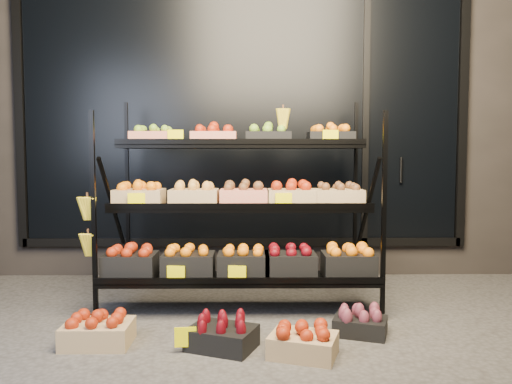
{
  "coord_description": "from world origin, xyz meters",
  "views": [
    {
      "loc": [
        0.08,
        -3.32,
        1.18
      ],
      "look_at": [
        0.12,
        0.55,
        0.9
      ],
      "focal_mm": 35.0,
      "sensor_mm": 36.0,
      "label": 1
    }
  ],
  "objects_px": {
    "floor_crate_left": "(98,330)",
    "floor_crate_midleft": "(222,334)",
    "display_rack": "(239,206)",
    "floor_crate_midright": "(303,341)"
  },
  "relations": [
    {
      "from": "floor_crate_left",
      "to": "floor_crate_midleft",
      "type": "distance_m",
      "value": 0.78
    },
    {
      "from": "floor_crate_midleft",
      "to": "display_rack",
      "type": "bearing_deg",
      "value": 106.4
    },
    {
      "from": "floor_crate_left",
      "to": "floor_crate_midright",
      "type": "bearing_deg",
      "value": -8.56
    },
    {
      "from": "floor_crate_left",
      "to": "floor_crate_midright",
      "type": "xyz_separation_m",
      "value": [
        1.27,
        -0.19,
        -0.01
      ]
    },
    {
      "from": "floor_crate_midright",
      "to": "display_rack",
      "type": "bearing_deg",
      "value": 129.51
    },
    {
      "from": "display_rack",
      "to": "floor_crate_midright",
      "type": "xyz_separation_m",
      "value": [
        0.4,
        -1.05,
        -0.7
      ]
    },
    {
      "from": "floor_crate_left",
      "to": "floor_crate_midright",
      "type": "distance_m",
      "value": 1.28
    },
    {
      "from": "floor_crate_left",
      "to": "floor_crate_midright",
      "type": "height_order",
      "value": "floor_crate_left"
    },
    {
      "from": "floor_crate_midleft",
      "to": "floor_crate_midright",
      "type": "relative_size",
      "value": 1.05
    },
    {
      "from": "display_rack",
      "to": "floor_crate_midleft",
      "type": "xyz_separation_m",
      "value": [
        -0.09,
        -0.93,
        -0.69
      ]
    }
  ]
}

